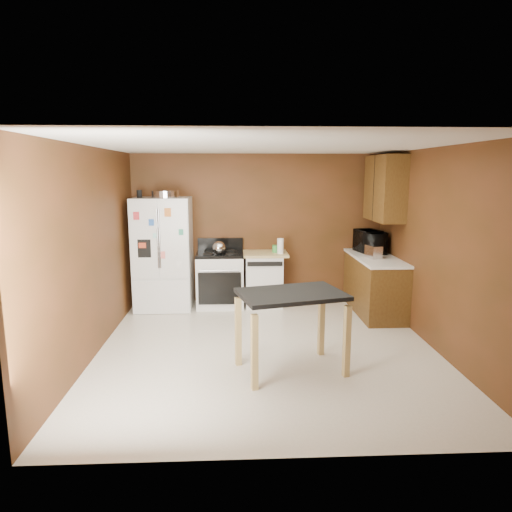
{
  "coord_description": "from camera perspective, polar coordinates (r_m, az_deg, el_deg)",
  "views": [
    {
      "loc": [
        -0.4,
        -5.44,
        2.19
      ],
      "look_at": [
        -0.1,
        0.85,
        1.03
      ],
      "focal_mm": 32.0,
      "sensor_mm": 36.0,
      "label": 1
    }
  ],
  "objects": [
    {
      "name": "floor",
      "position": [
        5.88,
        1.38,
        -11.48
      ],
      "size": [
        4.5,
        4.5,
        0.0
      ],
      "primitive_type": "plane",
      "color": "silver",
      "rests_on": "ground"
    },
    {
      "name": "paper_towel",
      "position": [
        7.42,
        3.06,
        1.25
      ],
      "size": [
        0.12,
        0.12,
        0.25
      ],
      "primitive_type": "cylinder",
      "rotation": [
        0.0,
        0.0,
        -0.19
      ],
      "color": "white",
      "rests_on": "dishwasher"
    },
    {
      "name": "ceiling",
      "position": [
        5.46,
        1.5,
        13.64
      ],
      "size": [
        4.5,
        4.5,
        0.0
      ],
      "primitive_type": "plane",
      "rotation": [
        3.14,
        0.0,
        0.0
      ],
      "color": "white",
      "rests_on": "ground"
    },
    {
      "name": "refrigerator",
      "position": [
        7.51,
        -11.51,
        0.29
      ],
      "size": [
        0.9,
        0.8,
        1.8
      ],
      "color": "white",
      "rests_on": "ground"
    },
    {
      "name": "gas_range",
      "position": [
        7.57,
        -4.48,
        -2.83
      ],
      "size": [
        0.76,
        0.68,
        1.1
      ],
      "color": "white",
      "rests_on": "ground"
    },
    {
      "name": "wall_right",
      "position": [
        6.06,
        21.66,
        0.73
      ],
      "size": [
        0.0,
        4.5,
        4.5
      ],
      "primitive_type": "plane",
      "rotation": [
        1.57,
        0.0,
        -1.57
      ],
      "color": "#5C2E18",
      "rests_on": "ground"
    },
    {
      "name": "wall_back",
      "position": [
        7.76,
        0.24,
        3.44
      ],
      "size": [
        4.2,
        0.0,
        4.2
      ],
      "primitive_type": "plane",
      "rotation": [
        1.57,
        0.0,
        0.0
      ],
      "color": "#5C2E18",
      "rests_on": "ground"
    },
    {
      "name": "wall_left",
      "position": [
        5.78,
        -19.81,
        0.41
      ],
      "size": [
        0.0,
        4.5,
        4.5
      ],
      "primitive_type": "plane",
      "rotation": [
        1.57,
        0.0,
        1.57
      ],
      "color": "#5C2E18",
      "rests_on": "ground"
    },
    {
      "name": "right_cabinets",
      "position": [
        7.39,
        14.95,
        0.04
      ],
      "size": [
        0.63,
        1.58,
        2.45
      ],
      "color": "brown",
      "rests_on": "ground"
    },
    {
      "name": "microwave",
      "position": [
        7.67,
        14.05,
        1.64
      ],
      "size": [
        0.52,
        0.66,
        0.33
      ],
      "primitive_type": "imported",
      "rotation": [
        0.0,
        0.0,
        1.78
      ],
      "color": "black",
      "rests_on": "right_cabinets"
    },
    {
      "name": "kettle",
      "position": [
        7.31,
        -4.65,
        1.03
      ],
      "size": [
        0.21,
        0.21,
        0.21
      ],
      "primitive_type": "sphere",
      "color": "silver",
      "rests_on": "gas_range"
    },
    {
      "name": "island",
      "position": [
        5.04,
        4.44,
        -6.17
      ],
      "size": [
        1.27,
        1.0,
        0.91
      ],
      "color": "black",
      "rests_on": "ground"
    },
    {
      "name": "green_canister",
      "position": [
        7.54,
        2.46,
        0.91
      ],
      "size": [
        0.13,
        0.13,
        0.12
      ],
      "primitive_type": "cylinder",
      "rotation": [
        0.0,
        0.0,
        0.21
      ],
      "color": "green",
      "rests_on": "dishwasher"
    },
    {
      "name": "wall_front",
      "position": [
        3.35,
        4.23,
        -5.94
      ],
      "size": [
        4.2,
        0.0,
        4.2
      ],
      "primitive_type": "plane",
      "rotation": [
        -1.57,
        0.0,
        0.0
      ],
      "color": "#5C2E18",
      "rests_on": "ground"
    },
    {
      "name": "pen_cup",
      "position": [
        7.42,
        -14.38,
        7.53
      ],
      "size": [
        0.08,
        0.08,
        0.12
      ],
      "primitive_type": "cylinder",
      "color": "black",
      "rests_on": "refrigerator"
    },
    {
      "name": "dishwasher",
      "position": [
        7.61,
        0.96,
        -2.81
      ],
      "size": [
        0.78,
        0.63,
        0.89
      ],
      "color": "white",
      "rests_on": "ground"
    },
    {
      "name": "roasting_pan",
      "position": [
        7.36,
        -11.26,
        7.59
      ],
      "size": [
        0.44,
        0.44,
        0.11
      ],
      "primitive_type": "cylinder",
      "color": "silver",
      "rests_on": "refrigerator"
    },
    {
      "name": "toaster",
      "position": [
        7.2,
        14.48,
        0.52
      ],
      "size": [
        0.22,
        0.29,
        0.19
      ],
      "primitive_type": "cube",
      "rotation": [
        0.0,
        0.0,
        0.24
      ],
      "color": "silver",
      "rests_on": "right_cabinets"
    }
  ]
}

